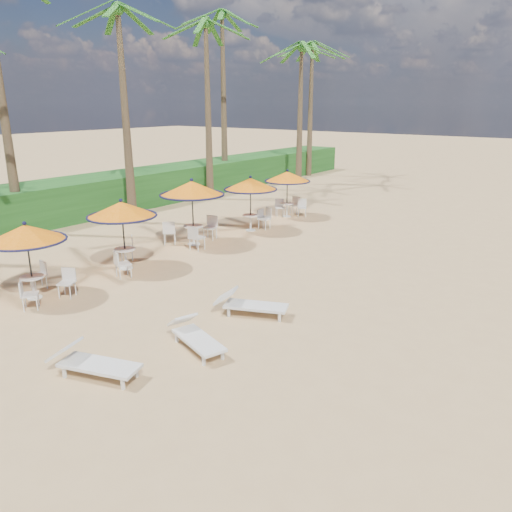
{
  "coord_description": "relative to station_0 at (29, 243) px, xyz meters",
  "views": [
    {
      "loc": [
        7.9,
        -6.49,
        5.38
      ],
      "look_at": [
        -0.2,
        4.31,
        1.2
      ],
      "focal_mm": 35.0,
      "sensor_mm": 36.0,
      "label": 1
    }
  ],
  "objects": [
    {
      "name": "ground",
      "position": [
        5.12,
        -0.38,
        -1.65
      ],
      "size": [
        160.0,
        160.0,
        0.0
      ],
      "primitive_type": "plane",
      "color": "tan",
      "rests_on": "ground"
    },
    {
      "name": "scrub_hedge",
      "position": [
        -8.38,
        10.62,
        -0.75
      ],
      "size": [
        3.0,
        40.0,
        1.8
      ],
      "primitive_type": "cube",
      "color": "#194716",
      "rests_on": "ground"
    },
    {
      "name": "station_0",
      "position": [
        0.0,
        0.0,
        0.0
      ],
      "size": [
        2.16,
        2.16,
        2.25
      ],
      "color": "black",
      "rests_on": "ground"
    },
    {
      "name": "station_1",
      "position": [
        -0.06,
        3.27,
        0.17
      ],
      "size": [
        2.29,
        2.29,
        2.39
      ],
      "color": "black",
      "rests_on": "ground"
    },
    {
      "name": "station_2",
      "position": [
        -0.31,
        6.81,
        0.26
      ],
      "size": [
        2.51,
        2.55,
        2.62
      ],
      "color": "black",
      "rests_on": "ground"
    },
    {
      "name": "station_3",
      "position": [
        0.17,
        10.01,
        0.18
      ],
      "size": [
        2.3,
        2.38,
        2.4
      ],
      "color": "black",
      "rests_on": "ground"
    },
    {
      "name": "station_4",
      "position": [
        -0.11,
        13.24,
        0.04
      ],
      "size": [
        2.21,
        2.21,
        2.31
      ],
      "color": "black",
      "rests_on": "ground"
    },
    {
      "name": "lounger_near",
      "position": [
        4.9,
        -1.65,
        -1.32
      ],
      "size": [
        2.04,
        1.19,
        0.7
      ],
      "rotation": [
        0.0,
        0.0,
        0.32
      ],
      "color": "silver",
      "rests_on": "ground"
    },
    {
      "name": "lounger_mid",
      "position": [
        5.73,
        0.53,
        -1.34
      ],
      "size": [
        1.94,
        1.14,
        0.66
      ],
      "rotation": [
        0.0,
        0.0,
        -0.33
      ],
      "color": "silver",
      "rests_on": "ground"
    },
    {
      "name": "lounger_far",
      "position": [
        5.6,
        2.71,
        -1.33
      ],
      "size": [
        2.0,
        1.31,
        0.69
      ],
      "rotation": [
        0.0,
        0.0,
        0.4
      ],
      "color": "silver",
      "rests_on": "ground"
    },
    {
      "name": "palm_3",
      "position": [
        -5.14,
        7.82,
        6.88
      ],
      "size": [
        5.0,
        5.0,
        9.34
      ],
      "color": "brown",
      "rests_on": "ground"
    },
    {
      "name": "palm_4",
      "position": [
        -6.28,
        14.46,
        7.14
      ],
      "size": [
        5.0,
        5.0,
        9.61
      ],
      "color": "brown",
      "rests_on": "ground"
    },
    {
      "name": "palm_5",
      "position": [
        -7.89,
        17.7,
        8.06
      ],
      "size": [
        5.0,
        5.0,
        10.6
      ],
      "color": "brown",
      "rests_on": "ground"
    },
    {
      "name": "palm_6",
      "position": [
        -5.13,
        22.2,
        6.54
      ],
      "size": [
        5.0,
        5.0,
        8.97
      ],
      "color": "brown",
      "rests_on": "ground"
    },
    {
      "name": "palm_7",
      "position": [
        -6.72,
        26.19,
        7.0
      ],
      "size": [
        5.0,
        5.0,
        9.46
      ],
      "color": "brown",
      "rests_on": "ground"
    }
  ]
}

